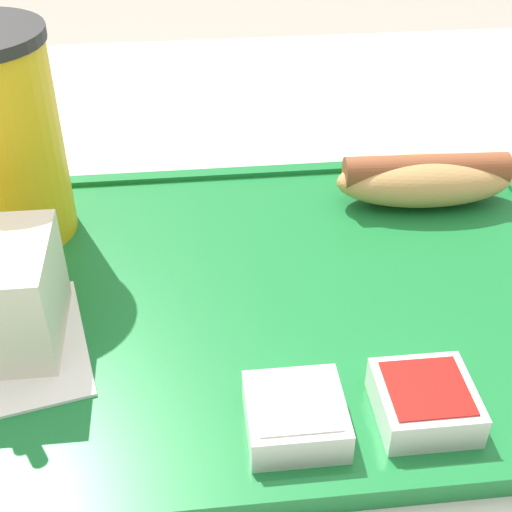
# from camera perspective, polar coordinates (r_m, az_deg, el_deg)

# --- Properties ---
(food_tray) EXTENTS (0.46, 0.32, 0.01)m
(food_tray) POSITION_cam_1_polar(r_m,az_deg,el_deg) (0.48, 0.00, -3.36)
(food_tray) COLOR #197233
(food_tray) RESTS_ON dining_table
(hot_dog_far) EXTENTS (0.14, 0.06, 0.04)m
(hot_dog_far) POSITION_cam_1_polar(r_m,az_deg,el_deg) (0.57, 13.37, 6.10)
(hot_dog_far) COLOR tan
(hot_dog_far) RESTS_ON food_tray
(sauce_cup_mayo) EXTENTS (0.05, 0.05, 0.02)m
(sauce_cup_mayo) POSITION_cam_1_polar(r_m,az_deg,el_deg) (0.38, 3.17, -12.58)
(sauce_cup_mayo) COLOR silver
(sauce_cup_mayo) RESTS_ON food_tray
(sauce_cup_ketchup) EXTENTS (0.05, 0.05, 0.02)m
(sauce_cup_ketchup) POSITION_cam_1_polar(r_m,az_deg,el_deg) (0.40, 13.34, -11.20)
(sauce_cup_ketchup) COLOR silver
(sauce_cup_ketchup) RESTS_ON food_tray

